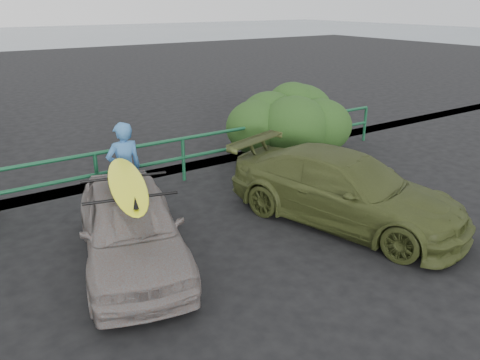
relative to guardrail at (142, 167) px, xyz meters
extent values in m
plane|color=black|center=(0.00, -5.00, -0.52)|extent=(80.00, 80.00, 0.00)
imported|color=slate|center=(-1.36, -2.82, 0.11)|extent=(2.38, 3.98, 1.27)
imported|color=#3F481F|center=(2.49, -3.60, 0.13)|extent=(3.07, 4.84, 1.31)
imported|color=teal|center=(-0.76, -1.05, 0.40)|extent=(0.67, 0.44, 1.84)
ellipsoid|color=#EFFA1A|center=(-1.36, -2.82, 0.83)|extent=(1.14, 2.59, 0.08)
camera|label=1|loc=(-3.56, -9.18, 3.38)|focal=35.00mm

